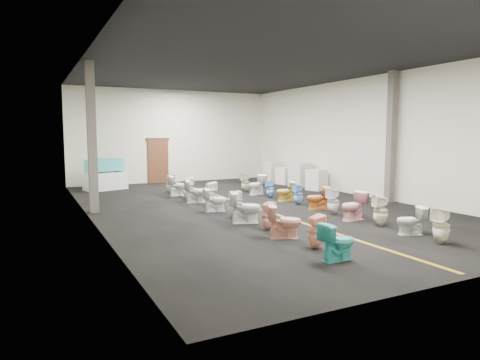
% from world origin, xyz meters
% --- Properties ---
extents(floor, '(16.00, 16.00, 0.00)m').
position_xyz_m(floor, '(0.00, 0.00, 0.00)').
color(floor, black).
rests_on(floor, ground).
extents(ceiling, '(16.00, 16.00, 0.00)m').
position_xyz_m(ceiling, '(0.00, 0.00, 4.50)').
color(ceiling, black).
rests_on(ceiling, ground).
extents(wall_back, '(10.00, 0.00, 10.00)m').
position_xyz_m(wall_back, '(0.00, 8.00, 2.25)').
color(wall_back, beige).
rests_on(wall_back, ground).
extents(wall_left, '(0.00, 16.00, 16.00)m').
position_xyz_m(wall_left, '(-5.00, 0.00, 2.25)').
color(wall_left, beige).
rests_on(wall_left, ground).
extents(wall_right, '(0.00, 16.00, 16.00)m').
position_xyz_m(wall_right, '(5.00, 0.00, 2.25)').
color(wall_right, beige).
rests_on(wall_right, ground).
extents(aisle_stripe, '(0.12, 15.60, 0.01)m').
position_xyz_m(aisle_stripe, '(0.00, 0.00, 0.00)').
color(aisle_stripe, '#8A5F14').
rests_on(aisle_stripe, floor).
extents(back_door, '(1.00, 0.10, 2.10)m').
position_xyz_m(back_door, '(-0.80, 7.94, 1.05)').
color(back_door, '#562D19').
rests_on(back_door, floor).
extents(door_frame, '(1.15, 0.08, 0.10)m').
position_xyz_m(door_frame, '(-0.80, 7.95, 2.12)').
color(door_frame, '#331C11').
rests_on(door_frame, back_door).
extents(column_left, '(0.25, 0.25, 4.50)m').
position_xyz_m(column_left, '(-4.75, 1.00, 2.25)').
color(column_left, '#59544C').
rests_on(column_left, floor).
extents(column_right, '(0.25, 0.25, 4.50)m').
position_xyz_m(column_right, '(4.75, -1.50, 2.25)').
color(column_right, '#59544C').
rests_on(column_right, floor).
extents(display_table, '(1.86, 1.36, 0.74)m').
position_xyz_m(display_table, '(-3.55, 6.34, 0.37)').
color(display_table, white).
rests_on(display_table, floor).
extents(bathtub, '(1.76, 1.13, 0.55)m').
position_xyz_m(bathtub, '(-3.55, 6.34, 1.07)').
color(bathtub, '#3CAEAE').
rests_on(bathtub, display_table).
extents(appliance_crate_a, '(0.86, 0.86, 0.88)m').
position_xyz_m(appliance_crate_a, '(4.40, 2.21, 0.44)').
color(appliance_crate_a, silver).
rests_on(appliance_crate_a, floor).
extents(appliance_crate_b, '(0.90, 0.90, 1.07)m').
position_xyz_m(appliance_crate_b, '(4.40, 3.42, 0.54)').
color(appliance_crate_b, beige).
rests_on(appliance_crate_b, floor).
extents(appliance_crate_c, '(0.82, 0.82, 0.80)m').
position_xyz_m(appliance_crate_c, '(4.40, 4.63, 0.40)').
color(appliance_crate_c, white).
rests_on(appliance_crate_c, floor).
extents(appliance_crate_d, '(0.70, 0.70, 0.99)m').
position_xyz_m(appliance_crate_d, '(4.40, 5.74, 0.50)').
color(appliance_crate_d, silver).
rests_on(appliance_crate_d, floor).
extents(toilet_left_0, '(0.72, 0.43, 0.72)m').
position_xyz_m(toilet_left_0, '(-1.39, -6.20, 0.36)').
color(toilet_left_0, '#32ADA8').
rests_on(toilet_left_0, floor).
extents(toilet_left_1, '(0.35, 0.34, 0.71)m').
position_xyz_m(toilet_left_1, '(-1.22, -5.30, 0.35)').
color(toilet_left_1, '#F4A98D').
rests_on(toilet_left_1, floor).
extents(toilet_left_2, '(0.87, 0.70, 0.77)m').
position_xyz_m(toilet_left_2, '(-1.34, -4.29, 0.39)').
color(toilet_left_2, '#ECA791').
rests_on(toilet_left_2, floor).
extents(toilet_left_3, '(0.42, 0.41, 0.70)m').
position_xyz_m(toilet_left_3, '(-1.26, -3.39, 0.35)').
color(toilet_left_3, '#EBA69D').
rests_on(toilet_left_3, floor).
extents(toilet_left_4, '(0.93, 0.71, 0.84)m').
position_xyz_m(toilet_left_4, '(-1.37, -2.40, 0.42)').
color(toilet_left_4, silver).
rests_on(toilet_left_4, floor).
extents(toilet_left_5, '(0.36, 0.35, 0.76)m').
position_xyz_m(toilet_left_5, '(-1.29, -1.55, 0.38)').
color(toilet_left_5, white).
rests_on(toilet_left_5, floor).
extents(toilet_left_6, '(0.76, 0.52, 0.72)m').
position_xyz_m(toilet_left_6, '(-1.42, -0.49, 0.36)').
color(toilet_left_6, white).
rests_on(toilet_left_6, floor).
extents(toilet_left_7, '(0.41, 0.41, 0.82)m').
position_xyz_m(toilet_left_7, '(-1.20, 0.40, 0.41)').
color(toilet_left_7, white).
rests_on(toilet_left_7, floor).
extents(toilet_left_8, '(0.84, 0.57, 0.79)m').
position_xyz_m(toilet_left_8, '(-1.33, 1.39, 0.39)').
color(toilet_left_8, silver).
rests_on(toilet_left_8, floor).
extents(toilet_left_9, '(0.37, 0.36, 0.80)m').
position_xyz_m(toilet_left_9, '(-1.31, 2.30, 0.40)').
color(toilet_left_9, white).
rests_on(toilet_left_9, floor).
extents(toilet_left_10, '(0.80, 0.50, 0.79)m').
position_xyz_m(toilet_left_10, '(-1.36, 3.21, 0.39)').
color(toilet_left_10, white).
rests_on(toilet_left_10, floor).
extents(toilet_left_11, '(0.40, 0.40, 0.77)m').
position_xyz_m(toilet_left_11, '(-1.35, 4.23, 0.39)').
color(toilet_left_11, silver).
rests_on(toilet_left_11, floor).
extents(toilet_right_0, '(0.43, 0.42, 0.79)m').
position_xyz_m(toilet_right_0, '(1.43, -6.22, 0.39)').
color(toilet_right_0, '#F1EACA').
rests_on(toilet_right_0, floor).
extents(toilet_right_1, '(0.76, 0.61, 0.67)m').
position_xyz_m(toilet_right_1, '(1.49, -5.34, 0.34)').
color(toilet_right_1, silver).
rests_on(toilet_right_1, floor).
extents(toilet_right_2, '(0.47, 0.47, 0.81)m').
position_xyz_m(toilet_right_2, '(1.55, -4.33, 0.41)').
color(toilet_right_2, beige).
rests_on(toilet_right_2, floor).
extents(toilet_right_3, '(0.83, 0.53, 0.79)m').
position_xyz_m(toilet_right_3, '(1.46, -3.41, 0.40)').
color(toilet_right_3, '#EBA6AB').
rests_on(toilet_right_3, floor).
extents(toilet_right_4, '(0.46, 0.45, 0.78)m').
position_xyz_m(toilet_right_4, '(1.50, -2.49, 0.39)').
color(toilet_right_4, white).
rests_on(toilet_right_4, floor).
extents(toilet_right_5, '(0.81, 0.63, 0.73)m').
position_xyz_m(toilet_right_5, '(1.62, -1.59, 0.36)').
color(toilet_right_5, orange).
rests_on(toilet_right_5, floor).
extents(toilet_right_6, '(0.33, 0.32, 0.72)m').
position_xyz_m(toilet_right_6, '(1.58, -0.56, 0.36)').
color(toilet_right_6, '#80B8F3').
rests_on(toilet_right_6, floor).
extents(toilet_right_7, '(0.74, 0.51, 0.70)m').
position_xyz_m(toilet_right_7, '(1.62, 0.26, 0.35)').
color(toilet_right_7, gold).
rests_on(toilet_right_7, floor).
extents(toilet_right_8, '(0.36, 0.36, 0.68)m').
position_xyz_m(toilet_right_8, '(1.54, 1.20, 0.34)').
color(toilet_right_8, '#7BBAF6').
rests_on(toilet_right_8, floor).
extents(toilet_right_9, '(0.85, 0.62, 0.78)m').
position_xyz_m(toilet_right_9, '(1.50, 2.18, 0.39)').
color(toilet_right_9, white).
rests_on(toilet_right_9, floor).
extents(toilet_right_10, '(0.40, 0.39, 0.77)m').
position_xyz_m(toilet_right_10, '(1.48, 3.09, 0.39)').
color(toilet_right_10, beige).
rests_on(toilet_right_10, floor).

